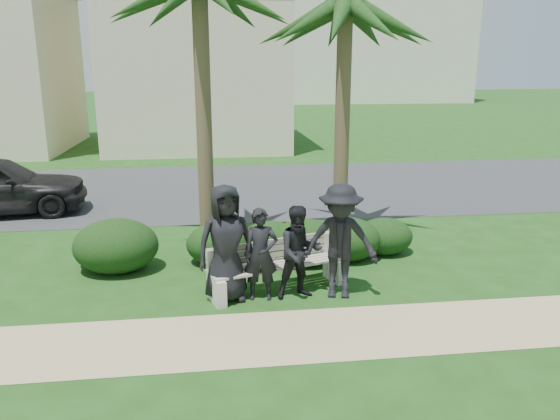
{
  "coord_description": "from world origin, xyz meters",
  "views": [
    {
      "loc": [
        -0.55,
        -8.77,
        3.7
      ],
      "look_at": [
        0.72,
        1.0,
        1.11
      ],
      "focal_mm": 35.0,
      "sensor_mm": 36.0,
      "label": 1
    }
  ],
  "objects_px": {
    "man_a": "(226,243)",
    "man_c": "(300,252)",
    "park_bench": "(278,269)",
    "man_b": "(261,255)",
    "man_d": "(340,241)",
    "palm_right": "(346,10)"
  },
  "relations": [
    {
      "from": "man_b",
      "to": "man_c",
      "type": "height_order",
      "value": "man_c"
    },
    {
      "from": "man_a",
      "to": "man_b",
      "type": "xyz_separation_m",
      "value": [
        0.56,
        -0.04,
        -0.2
      ]
    },
    {
      "from": "man_a",
      "to": "palm_right",
      "type": "height_order",
      "value": "palm_right"
    },
    {
      "from": "man_a",
      "to": "park_bench",
      "type": "bearing_deg",
      "value": 2.81
    },
    {
      "from": "man_b",
      "to": "palm_right",
      "type": "relative_size",
      "value": 0.26
    },
    {
      "from": "palm_right",
      "to": "man_c",
      "type": "bearing_deg",
      "value": -114.05
    },
    {
      "from": "man_b",
      "to": "man_d",
      "type": "height_order",
      "value": "man_d"
    },
    {
      "from": "park_bench",
      "to": "man_b",
      "type": "bearing_deg",
      "value": -154.1
    },
    {
      "from": "man_a",
      "to": "man_c",
      "type": "height_order",
      "value": "man_a"
    },
    {
      "from": "man_b",
      "to": "palm_right",
      "type": "bearing_deg",
      "value": 62.73
    },
    {
      "from": "park_bench",
      "to": "man_c",
      "type": "relative_size",
      "value": 1.62
    },
    {
      "from": "park_bench",
      "to": "man_b",
      "type": "distance_m",
      "value": 0.59
    },
    {
      "from": "man_d",
      "to": "man_b",
      "type": "bearing_deg",
      "value": -169.19
    },
    {
      "from": "man_b",
      "to": "man_c",
      "type": "distance_m",
      "value": 0.63
    },
    {
      "from": "park_bench",
      "to": "man_c",
      "type": "height_order",
      "value": "man_c"
    },
    {
      "from": "man_c",
      "to": "man_d",
      "type": "distance_m",
      "value": 0.68
    },
    {
      "from": "man_a",
      "to": "man_d",
      "type": "height_order",
      "value": "man_a"
    },
    {
      "from": "man_b",
      "to": "man_c",
      "type": "xyz_separation_m",
      "value": [
        0.63,
        -0.01,
        0.01
      ]
    },
    {
      "from": "man_c",
      "to": "man_d",
      "type": "height_order",
      "value": "man_d"
    },
    {
      "from": "man_b",
      "to": "palm_right",
      "type": "height_order",
      "value": "palm_right"
    },
    {
      "from": "park_bench",
      "to": "palm_right",
      "type": "height_order",
      "value": "palm_right"
    },
    {
      "from": "man_a",
      "to": "palm_right",
      "type": "distance_m",
      "value": 5.67
    }
  ]
}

